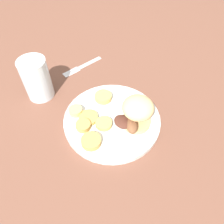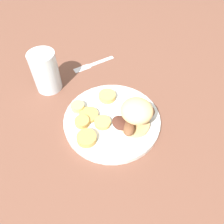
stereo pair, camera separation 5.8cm
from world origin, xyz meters
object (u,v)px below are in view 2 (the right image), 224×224
(dinner_plate, at_px, (112,120))
(drinking_glass, at_px, (46,72))
(sandwich, at_px, (135,115))
(fork, at_px, (93,64))

(dinner_plate, bearing_deg, drinking_glass, -28.60)
(sandwich, height_order, fork, sandwich)
(sandwich, bearing_deg, fork, -59.52)
(dinner_plate, relative_size, drinking_glass, 2.10)
(fork, bearing_deg, drinking_glass, 47.37)
(dinner_plate, relative_size, fork, 1.98)
(sandwich, relative_size, fork, 0.95)
(sandwich, height_order, drinking_glass, drinking_glass)
(fork, xyz_separation_m, drinking_glass, (0.12, 0.13, 0.06))
(fork, distance_m, drinking_glass, 0.19)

